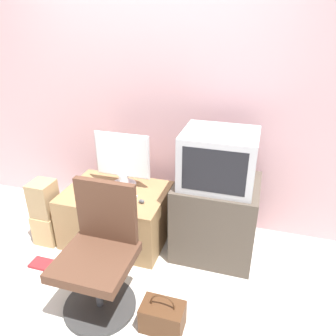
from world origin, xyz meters
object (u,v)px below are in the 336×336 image
handbag (163,316)px  cardboard_box_lower (49,227)px  keyboard (115,197)px  main_monitor (123,161)px  mouse (142,201)px  office_chair (99,258)px  crt_tv (219,159)px  book (43,264)px

handbag → cardboard_box_lower: bearing=155.1°
keyboard → cardboard_box_lower: keyboard is taller
main_monitor → mouse: main_monitor is taller
office_chair → cardboard_box_lower: size_ratio=3.22×
handbag → crt_tv: bearing=78.1°
mouse → cardboard_box_lower: bearing=-173.1°
mouse → crt_tv: 0.74m
handbag → mouse: bearing=119.8°
cardboard_box_lower → book: bearing=-65.9°
main_monitor → book: size_ratio=2.39×
main_monitor → office_chair: size_ratio=0.55×
mouse → book: 1.01m
cardboard_box_lower → crt_tv: bearing=10.8°
main_monitor → mouse: size_ratio=9.86×
crt_tv → office_chair: (-0.68, -0.80, -0.50)m
main_monitor → handbag: 1.35m
keyboard → book: (-0.50, -0.45, -0.50)m
crt_tv → cardboard_box_lower: (-1.50, -0.29, -0.77)m
cardboard_box_lower → main_monitor: bearing=29.5°
main_monitor → book: bearing=-125.7°
office_chair → cardboard_box_lower: 1.01m
main_monitor → handbag: main_monitor is taller
keyboard → handbag: size_ratio=1.25×
book → keyboard: bearing=42.5°
cardboard_box_lower → office_chair: bearing=-32.2°
crt_tv → mouse: bearing=-163.6°
book → mouse: bearing=29.7°
office_chair → handbag: office_chair is taller
office_chair → handbag: bearing=-10.8°
crt_tv → handbag: (-0.19, -0.90, -0.81)m
main_monitor → keyboard: size_ratio=1.36×
office_chair → book: office_chair is taller
cardboard_box_lower → handbag: 1.45m
mouse → handbag: (0.41, -0.72, -0.41)m
keyboard → mouse: mouse is taller
office_chair → book: bearing=164.0°
keyboard → mouse: bearing=-5.0°
main_monitor → handbag: bearing=-54.9°
main_monitor → mouse: bearing=-42.8°
main_monitor → crt_tv: bearing=-4.7°
book → main_monitor: bearing=54.3°
mouse → cardboard_box_lower: (-0.90, -0.11, -0.37)m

